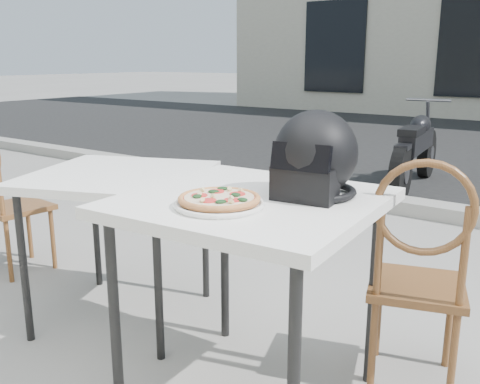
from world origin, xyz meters
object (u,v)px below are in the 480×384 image
Objects in this scene: helmet at (314,158)px; cafe_chair_side at (4,191)px; cafe_chair_main at (419,264)px; cafe_table_side at (119,186)px; plate at (219,205)px; cafe_table_main at (252,216)px; pizza at (219,198)px; motorcycle at (416,151)px.

cafe_chair_side is (-2.13, 0.05, -0.44)m from helmet.
cafe_table_side is (-1.42, -0.24, 0.16)m from cafe_chair_main.
helmet is at bearing 60.39° from plate.
cafe_table_main is at bearing 87.14° from plate.
motorcycle reaches higher than pizza.
cafe_table_side is 1.11× the size of cafe_chair_side.
helmet is at bearing 60.40° from pizza.
cafe_chair_main reaches higher than motorcycle.
cafe_chair_main is 2.46m from cafe_chair_side.
pizza is at bearing -125.46° from helmet.
cafe_table_main is 0.21m from pizza.
cafe_table_side is (-0.92, 0.19, -0.05)m from cafe_table_main.
cafe_chair_side is 0.53× the size of motorcycle.
cafe_table_main is 2.67× the size of helmet.
plate is 0.34× the size of cafe_table_side.
motorcycle is at bearing 98.38° from plate.
motorcycle reaches higher than cafe_table_side.
cafe_chair_main reaches higher than cafe_table_main.
plate is at bearing -92.86° from cafe_table_main.
helmet reaches higher than cafe_table_main.
motorcycle is at bearing 95.92° from helmet.
cafe_table_main is at bearing 23.80° from cafe_chair_main.
cafe_table_side is (-0.92, 0.38, -0.13)m from plate.
cafe_table_main is 3.99m from motorcycle.
cafe_chair_side is at bearing 174.41° from cafe_table_main.
pizza is 0.20× the size of motorcycle.
helmet reaches higher than plate.
helmet is (0.18, 0.32, 0.11)m from pizza.
helmet is (0.17, 0.14, 0.21)m from cafe_table_main.
cafe_table_main reaches higher than cafe_table_side.
cafe_chair_side reaches higher than cafe_table_side.
pizza is 0.38× the size of cafe_chair_main.
cafe_table_main is 0.20m from plate.
cafe_chair_side is 3.97m from motorcycle.
pizza is 4.18m from motorcycle.
plate is at bearing -87.58° from motorcycle.
cafe_table_main is 0.95× the size of cafe_chair_main.
motorcycle is at bearing -105.00° from cafe_chair_side.
cafe_table_main is 0.88× the size of cafe_table_side.
cafe_chair_main reaches higher than cafe_table_side.
cafe_chair_side is at bearing 169.19° from pizza.
cafe_table_main is 0.51× the size of motorcycle.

